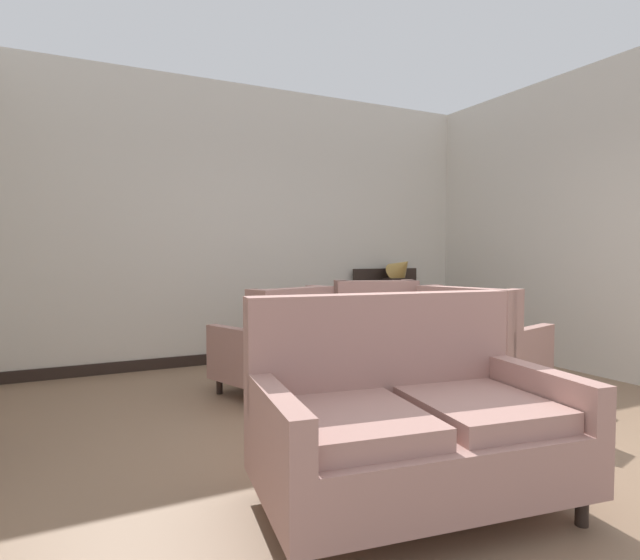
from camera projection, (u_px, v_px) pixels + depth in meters
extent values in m
plane|color=#896B51|center=(416.00, 441.00, 3.47)|extent=(8.58, 8.58, 0.00)
cube|color=silver|center=(258.00, 225.00, 6.13)|extent=(5.83, 0.08, 3.20)
cube|color=silver|center=(581.00, 221.00, 5.48)|extent=(0.08, 4.29, 3.20)
cube|color=black|center=(261.00, 354.00, 6.16)|extent=(5.67, 0.03, 0.12)
cylinder|color=black|center=(375.00, 358.00, 3.71)|extent=(0.87, 0.87, 0.03)
cylinder|color=black|center=(375.00, 391.00, 3.72)|extent=(0.10, 0.10, 0.44)
cube|color=black|center=(399.00, 418.00, 3.84)|extent=(0.28, 0.08, 0.07)
cube|color=black|center=(348.00, 418.00, 3.84)|extent=(0.20, 0.27, 0.07)
cube|color=black|center=(378.00, 434.00, 3.51)|extent=(0.18, 0.28, 0.07)
cylinder|color=#384C93|center=(377.00, 353.00, 3.73)|extent=(0.11, 0.11, 0.02)
ellipsoid|color=#384C93|center=(377.00, 335.00, 3.73)|extent=(0.20, 0.20, 0.24)
cylinder|color=#384C93|center=(377.00, 314.00, 3.72)|extent=(0.07, 0.07, 0.07)
torus|color=#384C93|center=(377.00, 309.00, 3.72)|extent=(0.13, 0.13, 0.02)
cube|color=tan|center=(416.00, 453.00, 2.52)|extent=(1.63, 1.10, 0.30)
cube|color=tan|center=(383.00, 348.00, 2.85)|extent=(1.52, 0.35, 0.60)
cube|color=tan|center=(356.00, 422.00, 2.36)|extent=(0.70, 0.77, 0.10)
cube|color=tan|center=(480.00, 408.00, 2.58)|extent=(0.70, 0.77, 0.10)
cube|color=tan|center=(277.00, 418.00, 2.23)|extent=(0.22, 0.80, 0.22)
cube|color=tan|center=(542.00, 390.00, 2.68)|extent=(0.22, 0.80, 0.22)
cylinder|color=black|center=(582.00, 510.00, 2.39)|extent=(0.06, 0.06, 0.14)
cylinder|color=black|center=(266.00, 484.00, 2.66)|extent=(0.06, 0.06, 0.14)
cylinder|color=black|center=(483.00, 453.00, 3.09)|extent=(0.06, 0.06, 0.14)
cube|color=tan|center=(369.00, 353.00, 5.04)|extent=(0.97, 1.01, 0.30)
cube|color=tan|center=(377.00, 312.00, 4.68)|extent=(0.75, 0.38, 0.58)
cube|color=tan|center=(409.00, 303.00, 4.81)|extent=(0.16, 0.22, 0.44)
cube|color=tan|center=(341.00, 304.00, 4.73)|extent=(0.16, 0.22, 0.44)
cube|color=tan|center=(400.00, 326.00, 5.12)|extent=(0.33, 0.70, 0.21)
cube|color=tan|center=(336.00, 327.00, 5.04)|extent=(0.33, 0.70, 0.21)
cylinder|color=black|center=(389.00, 367.00, 5.41)|extent=(0.06, 0.06, 0.14)
cylinder|color=black|center=(334.00, 369.00, 5.34)|extent=(0.06, 0.06, 0.14)
cylinder|color=black|center=(408.00, 383.00, 4.76)|extent=(0.06, 0.06, 0.14)
cylinder|color=black|center=(345.00, 385.00, 4.69)|extent=(0.06, 0.06, 0.14)
cube|color=tan|center=(484.00, 366.00, 4.53)|extent=(1.04, 1.05, 0.27)
cube|color=tan|center=(463.00, 322.00, 4.27)|extent=(0.37, 0.86, 0.57)
cube|color=tan|center=(512.00, 317.00, 4.06)|extent=(0.22, 0.15, 0.43)
cube|color=tan|center=(432.00, 309.00, 4.61)|extent=(0.22, 0.15, 0.43)
cube|color=tan|center=(529.00, 342.00, 4.28)|extent=(0.73, 0.30, 0.23)
cube|color=tan|center=(451.00, 332.00, 4.83)|extent=(0.73, 0.30, 0.23)
cylinder|color=black|center=(540.00, 390.00, 4.52)|extent=(0.06, 0.06, 0.14)
cylinder|color=black|center=(469.00, 376.00, 5.02)|extent=(0.06, 0.06, 0.14)
cylinder|color=black|center=(502.00, 405.00, 4.06)|extent=(0.06, 0.06, 0.14)
cylinder|color=black|center=(428.00, 388.00, 4.57)|extent=(0.06, 0.06, 0.14)
cube|color=tan|center=(270.00, 362.00, 4.63)|extent=(1.02, 1.04, 0.29)
cube|color=tan|center=(296.00, 320.00, 4.38)|extent=(0.79, 0.40, 0.54)
cube|color=tan|center=(317.00, 308.00, 4.69)|extent=(0.16, 0.22, 0.41)
cube|color=tan|center=(257.00, 315.00, 4.19)|extent=(0.16, 0.22, 0.41)
cube|color=tan|center=(295.00, 331.00, 4.91)|extent=(0.33, 0.71, 0.20)
cube|color=tan|center=(235.00, 340.00, 4.41)|extent=(0.33, 0.71, 0.20)
cylinder|color=black|center=(273.00, 374.00, 5.10)|extent=(0.06, 0.06, 0.14)
cylinder|color=black|center=(219.00, 386.00, 4.65)|extent=(0.06, 0.06, 0.14)
cylinder|color=black|center=(321.00, 386.00, 4.65)|extent=(0.06, 0.06, 0.14)
cylinder|color=black|center=(267.00, 400.00, 4.19)|extent=(0.06, 0.06, 0.14)
cylinder|color=black|center=(420.00, 305.00, 5.49)|extent=(0.54, 0.54, 0.03)
cylinder|color=black|center=(419.00, 339.00, 5.51)|extent=(0.07, 0.07, 0.70)
cylinder|color=black|center=(419.00, 370.00, 5.53)|extent=(0.35, 0.35, 0.04)
cube|color=black|center=(393.00, 316.00, 6.69)|extent=(0.98, 0.39, 0.70)
cube|color=black|center=(385.00, 278.00, 6.82)|extent=(0.98, 0.04, 0.26)
cube|color=black|center=(370.00, 352.00, 6.38)|extent=(0.06, 0.06, 0.10)
cube|color=black|center=(427.00, 346.00, 6.77)|extent=(0.06, 0.06, 0.10)
cube|color=black|center=(358.00, 348.00, 6.64)|extent=(0.06, 0.06, 0.10)
cube|color=black|center=(413.00, 342.00, 7.04)|extent=(0.06, 0.06, 0.10)
cube|color=black|center=(394.00, 283.00, 6.65)|extent=(0.24, 0.24, 0.14)
cone|color=#B28942|center=(402.00, 267.00, 6.59)|extent=(0.36, 0.44, 0.40)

